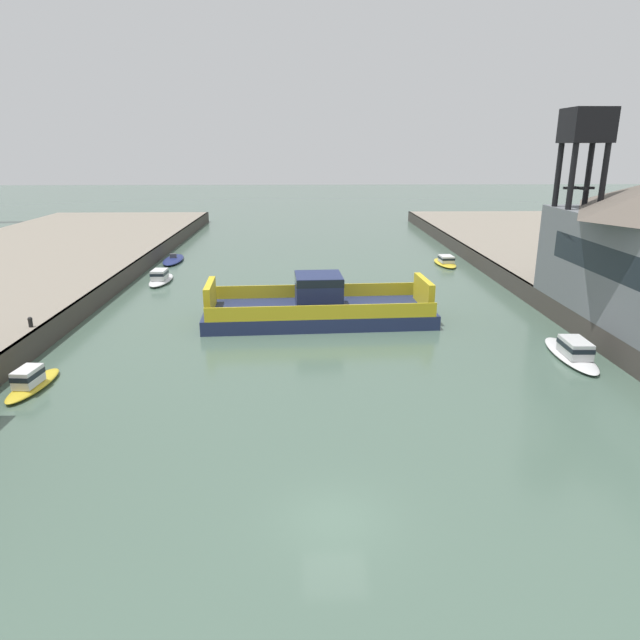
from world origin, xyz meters
name	(u,v)px	position (x,y,z in m)	size (l,w,h in m)	color
ground_plane	(335,520)	(0.00, 0.00, 0.00)	(400.00, 400.00, 0.00)	#4C6656
chain_ferry	(319,307)	(0.07, 25.56, 1.14)	(18.42, 7.76, 3.79)	navy
moored_boat_near_left	(173,260)	(-17.01, 50.65, 0.25)	(2.34, 7.13, 0.98)	navy
moored_boat_near_right	(573,351)	(16.56, 16.39, 0.54)	(2.26, 7.20, 1.44)	white
moored_boat_mid_left	(161,278)	(-15.86, 39.40, 0.53)	(2.07, 6.09, 1.42)	white
moored_boat_mid_right	(31,381)	(-16.84, 12.46, 0.52)	(1.98, 5.26, 1.39)	yellow
moored_boat_far_left	(445,261)	(15.74, 47.64, 0.44)	(2.37, 6.05, 1.18)	yellow
crane_tower	(583,153)	(20.42, 26.48, 12.99)	(3.17, 3.17, 14.51)	black
bollard_left_far	(30,321)	(-19.60, 18.98, 2.14)	(0.32, 0.32, 0.71)	black
bollard_right_far	(604,318)	(19.60, 18.64, 2.14)	(0.32, 0.32, 0.71)	black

